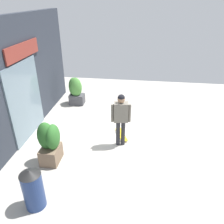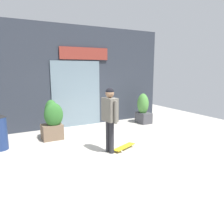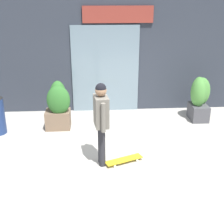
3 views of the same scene
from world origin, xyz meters
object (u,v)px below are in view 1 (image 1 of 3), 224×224
object	(u,v)px
planter_box_left	(50,142)
planter_box_right	(75,90)
skateboard	(121,135)
trash_bin	(33,189)
skateboarder	(121,115)

from	to	relation	value
planter_box_left	planter_box_right	size ratio (longest dim) A/B	1.03
skateboard	trash_bin	bearing A→B (deg)	129.00
skateboarder	planter_box_left	xyz separation A→B (m)	(-1.07, 1.90, -0.44)
skateboard	planter_box_left	world-z (taller)	planter_box_left
skateboard	planter_box_left	xyz separation A→B (m)	(-1.54, 1.89, 0.59)
trash_bin	planter_box_left	bearing A→B (deg)	7.90
planter_box_right	planter_box_left	bearing A→B (deg)	-174.29
skateboarder	trash_bin	size ratio (longest dim) A/B	1.69
skateboarder	skateboard	distance (m)	1.13
planter_box_left	skateboard	bearing A→B (deg)	-50.81
planter_box_left	planter_box_right	bearing A→B (deg)	5.71
skateboard	planter_box_right	world-z (taller)	planter_box_right
skateboarder	planter_box_left	bearing A→B (deg)	111.92
planter_box_left	trash_bin	xyz separation A→B (m)	(-1.56, -0.22, -0.12)
trash_bin	skateboarder	bearing A→B (deg)	-32.61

